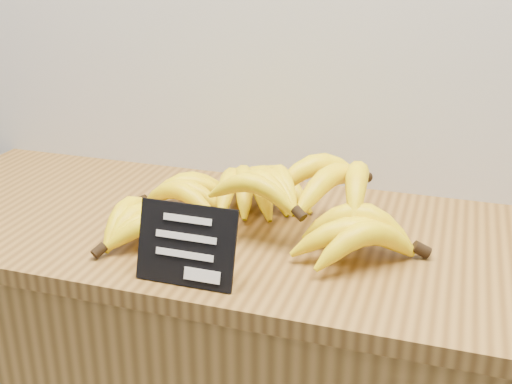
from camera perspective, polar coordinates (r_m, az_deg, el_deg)
The scene contains 3 objects.
counter_top at distance 1.16m, azimuth 0.76°, elevation -3.94°, with size 1.45×0.54×0.03m, color olive.
chalkboard_sign at distance 0.97m, azimuth -6.24°, elevation -4.71°, with size 0.15×0.01×0.12m, color black.
banana_pile at distance 1.13m, azimuth 1.47°, elevation -0.96°, with size 0.59×0.40×0.13m.
Camera 1 is at (0.30, 1.75, 1.42)m, focal length 45.00 mm.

